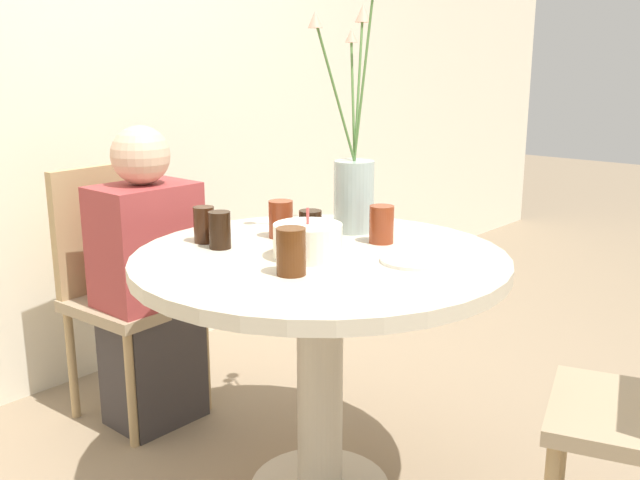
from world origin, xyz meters
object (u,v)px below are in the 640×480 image
flower_vase (354,175)px  drink_glass_1 (220,230)px  birthday_cake (308,241)px  drink_glass_5 (291,251)px  chair_far_back (120,277)px  drink_glass_0 (310,228)px  person_boy (149,288)px  drink_glass_3 (281,219)px  drink_glass_4 (204,225)px  drink_glass_2 (382,224)px  side_plate (414,260)px

flower_vase → drink_glass_1: flower_vase is taller
birthday_cake → drink_glass_5: size_ratio=1.57×
chair_far_back → drink_glass_0: bearing=-85.6°
drink_glass_1 → person_boy: size_ratio=0.10×
flower_vase → drink_glass_3: 0.27m
flower_vase → person_boy: size_ratio=0.72×
chair_far_back → drink_glass_4: (-0.07, -0.58, 0.29)m
drink_glass_3 → drink_glass_4: (-0.19, 0.13, -0.00)m
birthday_cake → drink_glass_1: birthday_cake is taller
chair_far_back → drink_glass_1: bearing=-100.9°
drink_glass_1 → drink_glass_0: bearing=-40.0°
drink_glass_4 → chair_far_back: bearing=83.1°
chair_far_back → drink_glass_1: 0.73m
flower_vase → drink_glass_5: 0.53m
drink_glass_1 → drink_glass_5: (-0.05, -0.33, 0.01)m
drink_glass_3 → person_boy: bearing=101.9°
flower_vase → drink_glass_1: (-0.42, 0.15, -0.12)m
birthday_cake → drink_glass_4: size_ratio=1.76×
birthday_cake → drink_glass_4: bearing=102.6°
chair_far_back → drink_glass_4: size_ratio=8.49×
drink_glass_2 → drink_glass_5: drink_glass_5 is taller
flower_vase → drink_glass_1: size_ratio=7.26×
drink_glass_1 → person_boy: person_boy is taller
birthday_cake → drink_glass_5: bearing=-153.2°
chair_far_back → drink_glass_0: size_ratio=8.92×
drink_glass_1 → drink_glass_3: (0.21, -0.04, 0.00)m
flower_vase → drink_glass_2: flower_vase is taller
drink_glass_0 → person_boy: 0.75m
flower_vase → drink_glass_0: (-0.22, -0.02, -0.13)m
drink_glass_0 → person_boy: size_ratio=0.10×
drink_glass_1 → drink_glass_3: bearing=-11.0°
drink_glass_1 → drink_glass_2: drink_glass_2 is taller
birthday_cake → drink_glass_3: (0.12, 0.22, 0.01)m
flower_vase → drink_glass_2: (-0.07, -0.16, -0.12)m
chair_far_back → drink_glass_1: size_ratio=8.53×
side_plate → drink_glass_5: (-0.30, 0.17, 0.06)m
flower_vase → drink_glass_2: 0.21m
drink_glass_3 → chair_far_back: bearing=100.0°
drink_glass_2 → side_plate: bearing=-120.5°
drink_glass_4 → drink_glass_3: bearing=-33.3°
drink_glass_5 → person_boy: 0.91m
flower_vase → drink_glass_3: bearing=152.9°
flower_vase → drink_glass_4: size_ratio=7.23×
drink_glass_1 → flower_vase: bearing=-19.6°
drink_glass_1 → drink_glass_2: bearing=-41.0°
flower_vase → drink_glass_0: flower_vase is taller
birthday_cake → flower_vase: 0.37m
birthday_cake → drink_glass_3: birthday_cake is taller
side_plate → drink_glass_2: 0.23m
flower_vase → drink_glass_2: bearing=-112.7°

